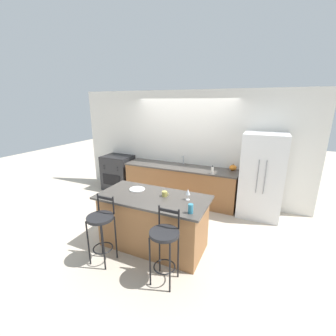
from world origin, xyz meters
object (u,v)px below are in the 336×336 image
at_px(coffee_mug, 165,194).
at_px(bar_stool_near, 101,225).
at_px(soap_bottle, 212,170).
at_px(refrigerator, 262,176).
at_px(pumpkin_decoration, 233,168).
at_px(bar_stool_far, 165,241).
at_px(oven_range, 118,172).
at_px(dinner_plate, 137,189).
at_px(wine_glass, 188,192).
at_px(tumbler_cup, 191,209).

bearing_deg(coffee_mug, bar_stool_near, -132.38).
bearing_deg(soap_bottle, refrigerator, 11.73).
distance_m(refrigerator, pumpkin_decoration, 0.66).
distance_m(bar_stool_far, coffee_mug, 0.89).
height_order(oven_range, dinner_plate, oven_range).
bearing_deg(bar_stool_near, soap_bottle, 65.61).
bearing_deg(wine_glass, dinner_plate, 177.51).
xyz_separation_m(oven_range, bar_stool_near, (1.65, -2.67, 0.15)).
bearing_deg(bar_stool_far, refrigerator, 67.86).
height_order(dinner_plate, soap_bottle, soap_bottle).
distance_m(refrigerator, dinner_plate, 2.67).
relative_size(dinner_plate, soap_bottle, 1.53).
relative_size(wine_glass, soap_bottle, 1.03).
height_order(dinner_plate, tumbler_cup, tumbler_cup).
height_order(coffee_mug, soap_bottle, soap_bottle).
xyz_separation_m(dinner_plate, wine_glass, (0.97, -0.04, 0.12)).
bearing_deg(pumpkin_decoration, oven_range, -176.91).
xyz_separation_m(bar_stool_far, coffee_mug, (-0.35, 0.75, 0.33)).
height_order(oven_range, tumbler_cup, tumbler_cup).
bearing_deg(refrigerator, tumbler_cup, -110.40).
relative_size(bar_stool_far, pumpkin_decoration, 6.42).
bearing_deg(tumbler_cup, bar_stool_far, -121.71).
bearing_deg(soap_bottle, pumpkin_decoration, 47.42).
distance_m(oven_range, pumpkin_decoration, 3.17).
bearing_deg(dinner_plate, soap_bottle, 58.44).
relative_size(refrigerator, soap_bottle, 10.05).
height_order(coffee_mug, tumbler_cup, tumbler_cup).
xyz_separation_m(bar_stool_near, bar_stool_far, (1.05, 0.02, 0.00)).
bearing_deg(refrigerator, bar_stool_near, -128.74).
distance_m(oven_range, bar_stool_near, 3.14).
height_order(bar_stool_far, coffee_mug, bar_stool_far).
distance_m(dinner_plate, wine_glass, 0.97).
distance_m(bar_stool_near, pumpkin_decoration, 3.21).
bearing_deg(coffee_mug, wine_glass, 4.25).
relative_size(bar_stool_far, dinner_plate, 3.88).
bearing_deg(oven_range, bar_stool_near, -58.22).
height_order(oven_range, soap_bottle, soap_bottle).
bearing_deg(tumbler_cup, oven_range, 142.14).
bearing_deg(soap_bottle, bar_stool_near, -114.39).
bearing_deg(bar_stool_near, refrigerator, 51.26).
height_order(oven_range, bar_stool_near, bar_stool_near).
distance_m(oven_range, dinner_plate, 2.59).
bearing_deg(coffee_mug, oven_range, 141.10).
relative_size(oven_range, soap_bottle, 5.36).
bearing_deg(tumbler_cup, refrigerator, 69.60).
distance_m(bar_stool_far, soap_bottle, 2.42).
bearing_deg(dinner_plate, bar_stool_far, -41.68).
height_order(refrigerator, oven_range, refrigerator).
xyz_separation_m(wine_glass, pumpkin_decoration, (0.39, 2.04, -0.10)).
bearing_deg(bar_stool_far, wine_glass, 86.69).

